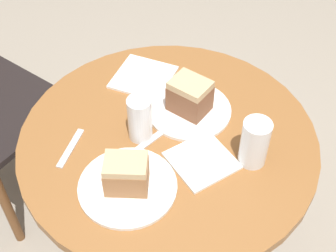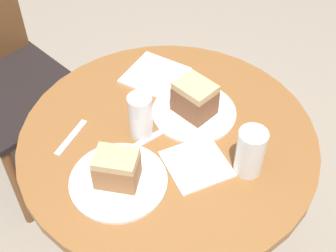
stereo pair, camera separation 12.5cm
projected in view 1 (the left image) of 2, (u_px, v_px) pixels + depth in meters
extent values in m
cylinder|color=brown|center=(168.00, 210.00, 1.55)|extent=(0.08, 0.08, 0.67)
cylinder|color=brown|center=(168.00, 140.00, 1.30)|extent=(0.82, 0.82, 0.03)
cylinder|color=brown|center=(7.00, 207.00, 1.72)|extent=(0.04, 0.04, 0.43)
cylinder|color=brown|center=(80.00, 143.00, 1.94)|extent=(0.04, 0.04, 0.43)
cylinder|color=brown|center=(12.00, 101.00, 2.11)|extent=(0.04, 0.04, 0.43)
cylinder|color=white|center=(128.00, 186.00, 1.16)|extent=(0.25, 0.25, 0.01)
cylinder|color=white|center=(189.00, 110.00, 1.35)|extent=(0.24, 0.24, 0.01)
cube|color=#9E6B42|center=(127.00, 176.00, 1.13)|extent=(0.12, 0.13, 0.07)
cube|color=tan|center=(125.00, 164.00, 1.10)|extent=(0.12, 0.13, 0.02)
cube|color=brown|center=(190.00, 98.00, 1.31)|extent=(0.09, 0.11, 0.08)
cube|color=tan|center=(190.00, 85.00, 1.28)|extent=(0.09, 0.11, 0.02)
cylinder|color=beige|center=(140.00, 126.00, 1.26)|extent=(0.06, 0.06, 0.08)
cylinder|color=white|center=(140.00, 119.00, 1.24)|extent=(0.07, 0.07, 0.13)
cylinder|color=silver|center=(254.00, 146.00, 1.19)|extent=(0.06, 0.06, 0.11)
cylinder|color=white|center=(255.00, 143.00, 1.18)|extent=(0.07, 0.07, 0.14)
cube|color=white|center=(143.00, 77.00, 1.45)|extent=(0.21, 0.21, 0.01)
cube|color=silver|center=(145.00, 144.00, 1.26)|extent=(0.15, 0.04, 0.00)
cube|color=silver|center=(71.00, 148.00, 1.25)|extent=(0.14, 0.07, 0.00)
cube|color=white|center=(202.00, 161.00, 1.22)|extent=(0.19, 0.19, 0.01)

